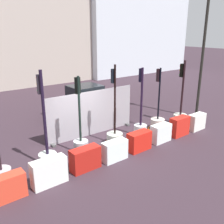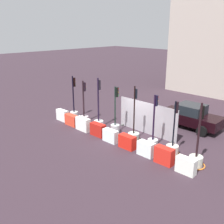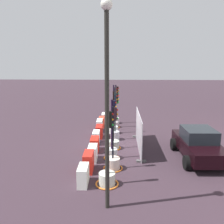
% 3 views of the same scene
% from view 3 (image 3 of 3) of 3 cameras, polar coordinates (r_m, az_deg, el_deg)
% --- Properties ---
extents(ground_plane, '(120.00, 120.00, 0.00)m').
position_cam_3_polar(ground_plane, '(15.04, 1.07, -7.75)').
color(ground_plane, '#34252F').
extents(traffic_light_0, '(0.59, 0.59, 3.29)m').
position_cam_3_polar(traffic_light_0, '(19.86, 0.96, -0.76)').
color(traffic_light_0, silver).
rests_on(traffic_light_0, ground_plane).
extents(traffic_light_1, '(0.94, 0.94, 3.15)m').
position_cam_3_polar(traffic_light_1, '(18.62, 0.59, -2.24)').
color(traffic_light_1, '#B8A5AD').
rests_on(traffic_light_1, ground_plane).
extents(traffic_light_2, '(0.65, 0.65, 3.56)m').
position_cam_3_polar(traffic_light_2, '(17.01, 0.41, -3.10)').
color(traffic_light_2, silver).
rests_on(traffic_light_2, ground_plane).
extents(traffic_light_3, '(0.59, 0.59, 3.18)m').
position_cam_3_polar(traffic_light_3, '(15.60, 0.78, -4.60)').
color(traffic_light_3, '#AAA9B0').
rests_on(traffic_light_3, ground_plane).
extents(traffic_light_4, '(0.89, 0.89, 3.47)m').
position_cam_3_polar(traffic_light_4, '(14.07, 0.36, -7.25)').
color(traffic_light_4, '#ABB4A6').
rests_on(traffic_light_4, ground_plane).
extents(traffic_light_5, '(0.89, 0.89, 3.22)m').
position_cam_3_polar(traffic_light_5, '(12.63, -0.03, -9.07)').
color(traffic_light_5, silver).
rests_on(traffic_light_5, ground_plane).
extents(traffic_light_6, '(0.95, 0.95, 3.09)m').
position_cam_3_polar(traffic_light_6, '(11.50, 0.24, -11.79)').
color(traffic_light_6, beige).
rests_on(traffic_light_6, ground_plane).
extents(traffic_light_7, '(0.99, 0.99, 3.35)m').
position_cam_3_polar(traffic_light_7, '(10.10, -1.19, -14.91)').
color(traffic_light_7, beige).
rests_on(traffic_light_7, ground_plane).
extents(construction_barrier_0, '(1.10, 0.42, 0.84)m').
position_cam_3_polar(construction_barrier_0, '(20.08, -1.95, -1.49)').
color(construction_barrier_0, white).
rests_on(construction_barrier_0, ground_plane).
extents(construction_barrier_1, '(1.14, 0.46, 0.78)m').
position_cam_3_polar(construction_barrier_1, '(18.83, -2.56, -2.49)').
color(construction_barrier_1, red).
rests_on(construction_barrier_1, ground_plane).
extents(construction_barrier_2, '(1.15, 0.44, 0.90)m').
position_cam_3_polar(construction_barrier_2, '(17.53, -3.05, -3.37)').
color(construction_barrier_2, white).
rests_on(construction_barrier_2, ground_plane).
extents(construction_barrier_3, '(1.10, 0.48, 0.83)m').
position_cam_3_polar(construction_barrier_3, '(16.18, -3.14, -4.80)').
color(construction_barrier_3, '#B01C15').
rests_on(construction_barrier_3, ground_plane).
extents(construction_barrier_4, '(1.03, 0.44, 0.79)m').
position_cam_3_polar(construction_barrier_4, '(15.00, -3.92, -6.25)').
color(construction_barrier_4, white).
rests_on(construction_barrier_4, ground_plane).
extents(construction_barrier_5, '(1.04, 0.49, 0.79)m').
position_cam_3_polar(construction_barrier_5, '(13.74, -4.25, -7.95)').
color(construction_barrier_5, red).
rests_on(construction_barrier_5, ground_plane).
extents(construction_barrier_6, '(0.98, 0.48, 0.80)m').
position_cam_3_polar(construction_barrier_6, '(12.48, -4.76, -10.02)').
color(construction_barrier_6, white).
rests_on(construction_barrier_6, ground_plane).
extents(construction_barrier_7, '(1.02, 0.46, 0.91)m').
position_cam_3_polar(construction_barrier_7, '(11.35, -5.78, -12.05)').
color(construction_barrier_7, red).
rests_on(construction_barrier_7, ground_plane).
extents(construction_barrier_8, '(0.98, 0.43, 0.81)m').
position_cam_3_polar(construction_barrier_8, '(10.23, -7.07, -15.18)').
color(construction_barrier_8, white).
rests_on(construction_barrier_8, ground_plane).
extents(car_black_sedan, '(4.28, 2.27, 1.67)m').
position_cam_3_polar(car_black_sedan, '(13.34, 20.34, -7.36)').
color(car_black_sedan, black).
rests_on(car_black_sedan, ground_plane).
extents(street_lamp_post, '(0.36, 0.36, 6.94)m').
position_cam_3_polar(street_lamp_post, '(7.48, -1.26, 5.03)').
color(street_lamp_post, black).
rests_on(street_lamp_post, ground_plane).
extents(site_fence_panel, '(4.63, 0.50, 2.12)m').
position_cam_3_polar(site_fence_panel, '(14.09, 6.58, -4.83)').
color(site_fence_panel, '#99949C').
rests_on(site_fence_panel, ground_plane).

